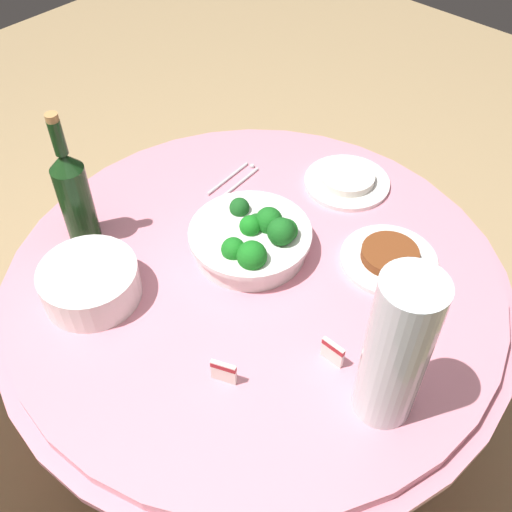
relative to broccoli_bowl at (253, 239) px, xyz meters
The scene contains 12 objects.
ground_plane 0.79m from the broccoli_bowl, 138.76° to the left, with size 6.00×6.00×0.00m, color tan.
buffet_table 0.41m from the broccoli_bowl, 138.76° to the left, with size 1.16×1.16×0.74m.
broccoli_bowl is the anchor object (origin of this frame).
plate_stack 0.37m from the broccoli_bowl, 63.13° to the left, with size 0.21×0.21×0.08m.
wine_bottle 0.41m from the broccoli_bowl, 34.91° to the left, with size 0.07×0.07×0.34m.
decorative_fruit_vase 0.47m from the broccoli_bowl, 164.08° to the left, with size 0.11×0.11×0.34m.
serving_tongs 0.26m from the broccoli_bowl, 36.72° to the right, with size 0.06×0.17×0.01m.
food_plate_stir_fry 0.31m from the broccoli_bowl, 143.03° to the right, with size 0.22×0.22×0.04m.
food_plate_rice 0.34m from the broccoli_bowl, 92.14° to the right, with size 0.22×0.22×0.03m.
label_placard_front 0.35m from the broccoli_bowl, 123.57° to the left, with size 0.05×0.03×0.05m.
label_placard_mid 0.39m from the broccoli_bowl, behind, with size 0.05×0.01×0.05m.
label_placard_rear 0.34m from the broccoli_bowl, 160.23° to the left, with size 0.05×0.01×0.05m.
Camera 1 is at (-0.61, 0.66, 1.74)m, focal length 41.96 mm.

